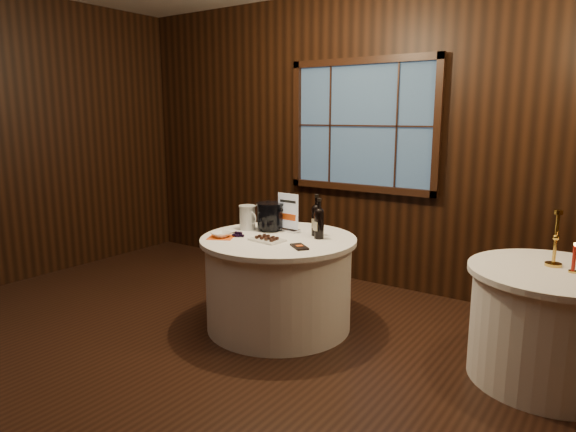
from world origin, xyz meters
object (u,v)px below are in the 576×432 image
Objects in this scene: ice_bucket at (270,216)px; red_candle at (574,261)px; port_bottle_left at (316,218)px; main_table at (279,282)px; side_table at (549,325)px; port_bottle_right at (319,221)px; brass_candlestick at (555,246)px; grape_bunch at (238,234)px; glass_pitcher at (248,217)px; chocolate_plate at (267,239)px; chocolate_box at (299,247)px; cracker_bowl at (221,235)px; sign_stand at (289,218)px.

ice_bucket is 2.32m from red_candle.
port_bottle_left is 1.88m from red_candle.
ice_bucket reaches higher than main_table.
port_bottle_right is (-1.71, -0.14, 0.53)m from side_table.
brass_candlestick is at bearing 11.17° from main_table.
main_table is at bearing 31.37° from grape_bunch.
side_table is at bearing 18.18° from glass_pitcher.
main_table is 0.62m from port_bottle_right.
red_candle is (1.88, 0.06, -0.07)m from port_bottle_left.
side_table is 2.09m from chocolate_plate.
grape_bunch is at bearing -143.89° from chocolate_box.
ice_bucket is 2.20m from brass_candlestick.
port_bottle_right is 1.15× the size of chocolate_plate.
red_candle is (0.10, -0.00, 0.46)m from side_table.
glass_pitcher reaches higher than side_table.
red_candle is at bearing 17.95° from glass_pitcher.
chocolate_box is (0.11, -0.41, -0.14)m from port_bottle_left.
main_table is 2.17m from red_candle.
brass_candlestick is (2.37, 0.30, 0.03)m from glass_pitcher.
brass_candlestick reaches higher than red_candle.
main_table is 8.27× the size of cracker_bowl.
port_bottle_left is 0.11m from port_bottle_right.
glass_pitcher is (-0.34, -0.14, -0.01)m from sign_stand.
ice_bucket is at bearing -174.25° from brass_candlestick.
side_table is 5.07× the size of glass_pitcher.
brass_candlestick reaches higher than glass_pitcher.
grape_bunch is (-0.58, -0.33, -0.12)m from port_bottle_right.
cracker_bowl is (-2.39, -0.57, 0.40)m from side_table.
chocolate_box is 0.78m from glass_pitcher.
port_bottle_right reaches higher than glass_pitcher.
ice_bucket is 0.40m from chocolate_plate.
brass_candlestick is (2.36, 0.66, 0.11)m from cracker_bowl.
glass_pitcher reaches higher than chocolate_box.
brass_candlestick is (1.76, 0.15, -0.01)m from port_bottle_left.
chocolate_box is 1.75m from brass_candlestick.
port_bottle_left is at bearing 4.71° from sign_stand.
main_table is 0.55m from sign_stand.
port_bottle_left is 1.20× the size of chocolate_plate.
glass_pitcher is at bearing -153.41° from port_bottle_right.
red_candle is at bearing 11.24° from grape_bunch.
port_bottle_right is 0.69m from glass_pitcher.
main_table is 3.87× the size of port_bottle_right.
glass_pitcher is (-0.62, -0.14, -0.04)m from port_bottle_left.
ice_bucket is (-0.21, 0.17, 0.51)m from main_table.
ice_bucket reaches higher than glass_pitcher.
ice_bucket reaches higher than chocolate_plate.
brass_candlestick is at bearing -11.96° from port_bottle_left.
port_bottle_right is 0.68m from grape_bunch.
port_bottle_left is 0.45m from chocolate_box.
port_bottle_left reaches higher than red_candle.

